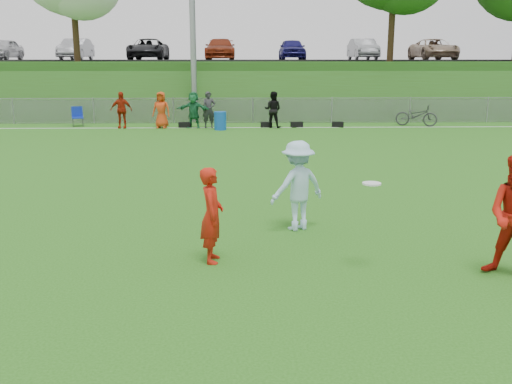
{
  "coord_description": "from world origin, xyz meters",
  "views": [
    {
      "loc": [
        -0.64,
        -8.96,
        3.22
      ],
      "look_at": [
        -0.38,
        0.5,
        0.99
      ],
      "focal_mm": 40.0,
      "sensor_mm": 36.0,
      "label": 1
    }
  ],
  "objects_px": {
    "recycling_bin": "(220,121)",
    "bicycle": "(416,115)",
    "player_red_left": "(212,215)",
    "player_blue": "(298,186)",
    "frisbee": "(372,184)"
  },
  "relations": [
    {
      "from": "bicycle",
      "to": "player_red_left",
      "type": "bearing_deg",
      "value": 177.6
    },
    {
      "from": "player_blue",
      "to": "bicycle",
      "type": "relative_size",
      "value": 0.87
    },
    {
      "from": "player_red_left",
      "to": "recycling_bin",
      "type": "distance_m",
      "value": 17.4
    },
    {
      "from": "frisbee",
      "to": "bicycle",
      "type": "xyz_separation_m",
      "value": [
        6.55,
        19.12,
        -0.85
      ]
    },
    {
      "from": "frisbee",
      "to": "player_red_left",
      "type": "bearing_deg",
      "value": 169.75
    },
    {
      "from": "frisbee",
      "to": "recycling_bin",
      "type": "xyz_separation_m",
      "value": [
        -2.9,
        17.83,
        -0.95
      ]
    },
    {
      "from": "frisbee",
      "to": "bicycle",
      "type": "height_order",
      "value": "frisbee"
    },
    {
      "from": "recycling_bin",
      "to": "bicycle",
      "type": "height_order",
      "value": "bicycle"
    },
    {
      "from": "player_red_left",
      "to": "player_blue",
      "type": "distance_m",
      "value": 2.32
    },
    {
      "from": "player_blue",
      "to": "recycling_bin",
      "type": "height_order",
      "value": "player_blue"
    },
    {
      "from": "player_red_left",
      "to": "bicycle",
      "type": "bearing_deg",
      "value": -25.28
    },
    {
      "from": "frisbee",
      "to": "recycling_bin",
      "type": "height_order",
      "value": "frisbee"
    },
    {
      "from": "bicycle",
      "to": "player_blue",
      "type": "bearing_deg",
      "value": 179.58
    },
    {
      "from": "frisbee",
      "to": "bicycle",
      "type": "bearing_deg",
      "value": 71.09
    },
    {
      "from": "player_red_left",
      "to": "bicycle",
      "type": "relative_size",
      "value": 0.79
    }
  ]
}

